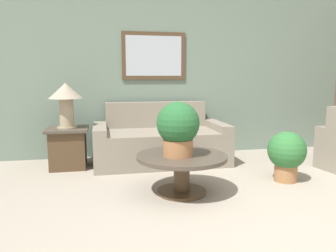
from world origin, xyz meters
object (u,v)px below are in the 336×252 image
Objects in this scene: potted_plant_on_table at (178,127)px; potted_plant_floor at (287,153)px; side_table at (68,147)px; couch_main at (160,143)px; coffee_table at (182,165)px; table_lamp at (66,97)px.

potted_plant_floor is (1.39, 0.19, -0.39)m from potted_plant_on_table.
side_table is 2.88m from potted_plant_floor.
side_table is at bearing -178.95° from couch_main.
potted_plant_floor reaches higher than coffee_table.
coffee_table is 0.43m from potted_plant_on_table.
potted_plant_on_table is at bearing -47.02° from table_lamp.
potted_plant_on_table is (-0.05, -1.36, 0.44)m from couch_main.
couch_main is 3.10× the size of table_lamp.
couch_main is at bearing 87.83° from potted_plant_on_table.
table_lamp reaches higher than potted_plant_floor.
potted_plant_on_table reaches higher than coffee_table.
side_table is 0.97× the size of potted_plant_on_table.
table_lamp is 2.95m from potted_plant_floor.
potted_plant_on_table reaches higher than couch_main.
potted_plant_on_table is at bearing -172.28° from potted_plant_floor.
coffee_table is at bearing -45.17° from table_lamp.
coffee_table is (-0.00, -1.33, 0.02)m from couch_main.
couch_main is at bearing 1.05° from table_lamp.
couch_main is 1.30m from side_table.
couch_main is at bearing 89.95° from coffee_table.
coffee_table is 1.96m from table_lamp.
potted_plant_floor is at bearing 7.72° from potted_plant_on_table.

